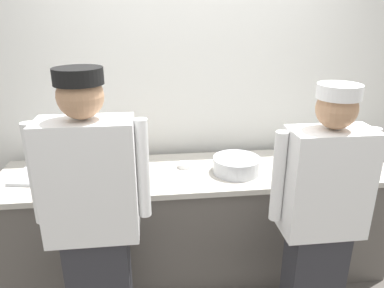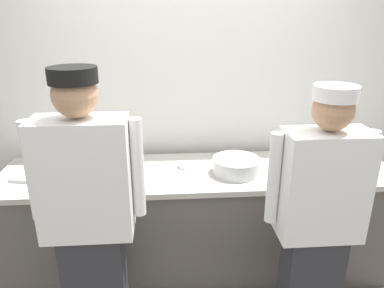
{
  "view_description": "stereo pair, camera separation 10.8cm",
  "coord_description": "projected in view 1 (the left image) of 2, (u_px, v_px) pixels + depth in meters",
  "views": [
    {
      "loc": [
        -0.34,
        -2.05,
        2.0
      ],
      "look_at": [
        -0.05,
        0.41,
        1.08
      ],
      "focal_mm": 33.64,
      "sensor_mm": 36.0,
      "label": 1
    },
    {
      "loc": [
        -0.23,
        -2.06,
        2.0
      ],
      "look_at": [
        -0.05,
        0.41,
        1.08
      ],
      "focal_mm": 33.64,
      "sensor_mm": 36.0,
      "label": 2
    }
  ],
  "objects": [
    {
      "name": "wall_back",
      "position": [
        191.0,
        98.0,
        2.98
      ],
      "size": [
        4.6,
        0.1,
        2.66
      ],
      "color": "silver",
      "rests_on": "ground"
    },
    {
      "name": "chef_near_left",
      "position": [
        94.0,
        218.0,
        1.96
      ],
      "size": [
        0.63,
        0.24,
        1.76
      ],
      "color": "#2D2D33",
      "rests_on": "ground"
    },
    {
      "name": "squeeze_bottle_primary",
      "position": [
        116.0,
        154.0,
        2.73
      ],
      "size": [
        0.06,
        0.06,
        0.2
      ],
      "color": "orange",
      "rests_on": "prep_counter"
    },
    {
      "name": "sheet_tray",
      "position": [
        53.0,
        176.0,
        2.57
      ],
      "size": [
        0.57,
        0.4,
        0.02
      ],
      "primitive_type": "cube",
      "rotation": [
        0.0,
        0.0,
        -0.17
      ],
      "color": "#B7BABF",
      "rests_on": "prep_counter"
    },
    {
      "name": "ramekin_yellow_sauce",
      "position": [
        312.0,
        167.0,
        2.69
      ],
      "size": [
        0.11,
        0.11,
        0.05
      ],
      "color": "white",
      "rests_on": "prep_counter"
    },
    {
      "name": "plate_stack_rear",
      "position": [
        341.0,
        157.0,
        2.84
      ],
      "size": [
        0.2,
        0.2,
        0.07
      ],
      "color": "white",
      "rests_on": "prep_counter"
    },
    {
      "name": "plate_stack_front",
      "position": [
        119.0,
        178.0,
        2.51
      ],
      "size": [
        0.22,
        0.22,
        0.05
      ],
      "color": "white",
      "rests_on": "prep_counter"
    },
    {
      "name": "ramekin_red_sauce",
      "position": [
        185.0,
        165.0,
        2.73
      ],
      "size": [
        0.11,
        0.11,
        0.04
      ],
      "color": "white",
      "rests_on": "prep_counter"
    },
    {
      "name": "mixing_bowl_steel",
      "position": [
        236.0,
        165.0,
        2.64
      ],
      "size": [
        0.35,
        0.35,
        0.11
      ],
      "primitive_type": "cylinder",
      "color": "#B7BABF",
      "rests_on": "prep_counter"
    },
    {
      "name": "prep_counter",
      "position": [
        198.0,
        221.0,
        2.84
      ],
      "size": [
        2.93,
        0.71,
        0.88
      ],
      "color": "#56514C",
      "rests_on": "ground"
    },
    {
      "name": "ramekin_orange_sauce",
      "position": [
        303.0,
        153.0,
        2.95
      ],
      "size": [
        0.08,
        0.08,
        0.04
      ],
      "color": "white",
      "rests_on": "prep_counter"
    },
    {
      "name": "chef_center",
      "position": [
        321.0,
        217.0,
        2.08
      ],
      "size": [
        0.6,
        0.24,
        1.66
      ],
      "color": "#2D2D33",
      "rests_on": "ground"
    },
    {
      "name": "deli_cup",
      "position": [
        320.0,
        149.0,
        2.97
      ],
      "size": [
        0.09,
        0.09,
        0.1
      ],
      "primitive_type": "cylinder",
      "color": "white",
      "rests_on": "prep_counter"
    }
  ]
}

